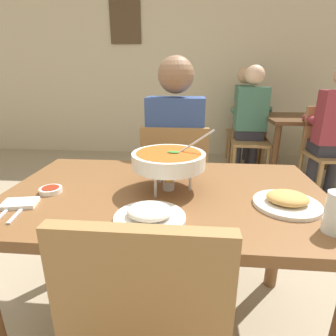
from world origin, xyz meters
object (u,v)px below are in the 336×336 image
Objects in this scene: chair_bg_left at (251,128)px; dining_table_far at (308,128)px; diner_main at (176,147)px; chair_bg_right at (250,135)px; patron_bg_right at (250,115)px; appetizer_plate at (287,201)px; dining_table_main at (165,214)px; chair_diner_main at (175,181)px; rice_plate at (150,215)px; patron_bg_middle at (335,125)px; sauce_dish at (51,190)px; curry_bowl at (169,160)px; patron_bg_left at (246,110)px; drink_glass at (336,215)px; chair_bg_middle at (327,146)px.

dining_table_far is at bearing -42.95° from chair_bg_left.
diner_main reaches higher than chair_bg_left.
chair_bg_right is 0.69× the size of patron_bg_right.
appetizer_plate is (0.46, -0.82, 0.02)m from diner_main.
chair_diner_main is (-0.00, 0.69, -0.12)m from dining_table_main.
rice_plate is 0.18× the size of patron_bg_middle.
diner_main is 0.91m from sauce_dish.
curry_bowl is 1.39× the size of appetizer_plate.
chair_bg_left reaches higher than sauce_dish.
chair_diner_main reaches higher than dining_table_main.
curry_bowl is at bearing -106.17° from patron_bg_left.
dining_table_main is 0.63m from drink_glass.
curry_bowl is at bearing -88.78° from chair_diner_main.
chair_diner_main is 0.97m from rice_plate.
chair_diner_main is 0.24m from diner_main.
diner_main is 10.08× the size of drink_glass.
patron_bg_middle reaches higher than sauce_dish.
chair_diner_main is 0.91m from sauce_dish.
appetizer_plate is 0.27× the size of chair_bg_left.
sauce_dish is 1.03m from drink_glass.
chair_bg_right is (0.84, 2.55, -0.25)m from rice_plate.
drink_glass is at bearing -11.57° from sauce_dish.
chair_diner_main reaches higher than dining_table_far.
chair_diner_main is 0.76m from curry_bowl.
curry_bowl is at bearing 8.85° from sauce_dish.
patron_bg_middle is at bearing -99.59° from chair_bg_middle.
dining_table_main is 0.70m from chair_diner_main.
chair_bg_left is (0.94, 3.02, -0.25)m from rice_plate.
chair_diner_main is at bearing -143.32° from chair_bg_middle.
rice_plate is 3.21m from patron_bg_left.
dining_table_far is at bearing 59.29° from rice_plate.
chair_bg_right reaches higher than drink_glass.
patron_bg_right is at bearing 72.27° from rice_plate.
sauce_dish is at bearing 177.48° from appetizer_plate.
chair_bg_middle is at bearing -37.40° from chair_bg_right.
chair_bg_left is at bearing 71.96° from curry_bowl.
appetizer_plate reaches higher than sauce_dish.
patron_bg_middle is at bearing 52.21° from rice_plate.
rice_plate is at bearing 178.00° from drink_glass.
patron_bg_left is at bearing 121.92° from chair_bg_middle.
patron_bg_right reaches higher than sauce_dish.
appetizer_plate is 2.45m from patron_bg_right.
chair_bg_left is at bearing 117.08° from patron_bg_middle.
appetizer_plate is 1.85× the size of drink_glass.
patron_bg_right reaches higher than dining_table_main.
curry_bowl is 2.95m from patron_bg_left.
curry_bowl is at bearing -131.13° from patron_bg_middle.
drink_glass is 0.14× the size of chair_bg_middle.
rice_plate is at bearing -120.71° from dining_table_far.
curry_bowl reaches higher than chair_bg_middle.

